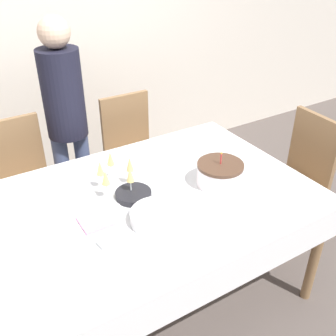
{
  "coord_description": "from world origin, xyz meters",
  "views": [
    {
      "loc": [
        -0.77,
        -1.56,
        2.01
      ],
      "look_at": [
        0.21,
        0.04,
        0.88
      ],
      "focal_mm": 42.0,
      "sensor_mm": 36.0,
      "label": 1
    }
  ],
  "objects_px": {
    "dining_chair_far_left": "(23,181)",
    "champagne_tray": "(116,177)",
    "dining_chair_far_right": "(133,150)",
    "birthday_cake": "(220,174)",
    "plate_stack_dessert": "(133,194)",
    "plate_stack_main": "(157,217)",
    "person_standing": "(65,111)",
    "dining_chair_right_end": "(298,174)"
  },
  "relations": [
    {
      "from": "dining_chair_far_left",
      "to": "champagne_tray",
      "type": "xyz_separation_m",
      "value": [
        0.37,
        -0.76,
        0.32
      ]
    },
    {
      "from": "dining_chair_far_right",
      "to": "birthday_cake",
      "type": "xyz_separation_m",
      "value": [
        0.05,
        -1.03,
        0.31
      ]
    },
    {
      "from": "plate_stack_dessert",
      "to": "plate_stack_main",
      "type": "bearing_deg",
      "value": -88.46
    },
    {
      "from": "dining_chair_far_left",
      "to": "plate_stack_main",
      "type": "bearing_deg",
      "value": -69.45
    },
    {
      "from": "birthday_cake",
      "to": "person_standing",
      "type": "height_order",
      "value": "person_standing"
    },
    {
      "from": "person_standing",
      "to": "birthday_cake",
      "type": "bearing_deg",
      "value": -63.64
    },
    {
      "from": "plate_stack_dessert",
      "to": "person_standing",
      "type": "bearing_deg",
      "value": 92.68
    },
    {
      "from": "dining_chair_far_left",
      "to": "birthday_cake",
      "type": "height_order",
      "value": "birthday_cake"
    },
    {
      "from": "plate_stack_main",
      "to": "dining_chair_far_left",
      "type": "bearing_deg",
      "value": 110.55
    },
    {
      "from": "dining_chair_far_right",
      "to": "birthday_cake",
      "type": "bearing_deg",
      "value": -87.35
    },
    {
      "from": "dining_chair_far_right",
      "to": "dining_chair_far_left",
      "type": "bearing_deg",
      "value": -180.0
    },
    {
      "from": "dining_chair_right_end",
      "to": "champagne_tray",
      "type": "distance_m",
      "value": 1.39
    },
    {
      "from": "champagne_tray",
      "to": "person_standing",
      "type": "height_order",
      "value": "person_standing"
    },
    {
      "from": "champagne_tray",
      "to": "plate_stack_main",
      "type": "bearing_deg",
      "value": -82.08
    },
    {
      "from": "birthday_cake",
      "to": "person_standing",
      "type": "distance_m",
      "value": 1.19
    },
    {
      "from": "dining_chair_right_end",
      "to": "plate_stack_dessert",
      "type": "xyz_separation_m",
      "value": [
        -1.29,
        0.05,
        0.26
      ]
    },
    {
      "from": "champagne_tray",
      "to": "plate_stack_dessert",
      "type": "xyz_separation_m",
      "value": [
        0.05,
        -0.12,
        -0.06
      ]
    },
    {
      "from": "birthday_cake",
      "to": "plate_stack_dessert",
      "type": "xyz_separation_m",
      "value": [
        -0.48,
        0.14,
        -0.05
      ]
    },
    {
      "from": "dining_chair_far_right",
      "to": "dining_chair_right_end",
      "type": "relative_size",
      "value": 1.0
    },
    {
      "from": "champagne_tray",
      "to": "plate_stack_main",
      "type": "relative_size",
      "value": 1.17
    },
    {
      "from": "person_standing",
      "to": "plate_stack_main",
      "type": "bearing_deg",
      "value": -87.56
    },
    {
      "from": "dining_chair_right_end",
      "to": "champagne_tray",
      "type": "xyz_separation_m",
      "value": [
        -1.34,
        0.17,
        0.32
      ]
    },
    {
      "from": "dining_chair_far_left",
      "to": "dining_chair_right_end",
      "type": "height_order",
      "value": "same"
    },
    {
      "from": "dining_chair_far_right",
      "to": "birthday_cake",
      "type": "height_order",
      "value": "birthday_cake"
    },
    {
      "from": "champagne_tray",
      "to": "dining_chair_far_left",
      "type": "bearing_deg",
      "value": 116.08
    },
    {
      "from": "dining_chair_right_end",
      "to": "birthday_cake",
      "type": "xyz_separation_m",
      "value": [
        -0.81,
        -0.09,
        0.31
      ]
    },
    {
      "from": "dining_chair_far_left",
      "to": "person_standing",
      "type": "height_order",
      "value": "person_standing"
    },
    {
      "from": "birthday_cake",
      "to": "plate_stack_dessert",
      "type": "bearing_deg",
      "value": 164.1
    },
    {
      "from": "plate_stack_main",
      "to": "birthday_cake",
      "type": "bearing_deg",
      "value": 13.0
    },
    {
      "from": "dining_chair_far_left",
      "to": "champagne_tray",
      "type": "distance_m",
      "value": 0.91
    },
    {
      "from": "plate_stack_dessert",
      "to": "champagne_tray",
      "type": "bearing_deg",
      "value": 110.02
    },
    {
      "from": "dining_chair_far_left",
      "to": "dining_chair_right_end",
      "type": "relative_size",
      "value": 1.0
    },
    {
      "from": "plate_stack_main",
      "to": "dining_chair_right_end",
      "type": "bearing_deg",
      "value": 8.86
    },
    {
      "from": "dining_chair_far_right",
      "to": "plate_stack_main",
      "type": "bearing_deg",
      "value": -110.73
    },
    {
      "from": "dining_chair_right_end",
      "to": "plate_stack_main",
      "type": "relative_size",
      "value": 3.39
    },
    {
      "from": "champagne_tray",
      "to": "person_standing",
      "type": "bearing_deg",
      "value": 89.87
    },
    {
      "from": "birthday_cake",
      "to": "plate_stack_main",
      "type": "bearing_deg",
      "value": -167.0
    },
    {
      "from": "dining_chair_right_end",
      "to": "person_standing",
      "type": "xyz_separation_m",
      "value": [
        -1.33,
        0.97,
        0.43
      ]
    },
    {
      "from": "dining_chair_far_right",
      "to": "plate_stack_dessert",
      "type": "xyz_separation_m",
      "value": [
        -0.44,
        -0.89,
        0.26
      ]
    },
    {
      "from": "dining_chair_far_left",
      "to": "person_standing",
      "type": "xyz_separation_m",
      "value": [
        0.38,
        0.04,
        0.43
      ]
    },
    {
      "from": "dining_chair_far_right",
      "to": "champagne_tray",
      "type": "height_order",
      "value": "dining_chair_far_right"
    },
    {
      "from": "plate_stack_main",
      "to": "dining_chair_far_right",
      "type": "bearing_deg",
      "value": 69.27
    }
  ]
}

